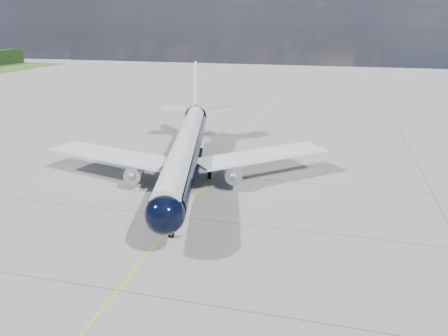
# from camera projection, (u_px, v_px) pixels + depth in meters

# --- Properties ---
(ground) EXTENTS (320.00, 320.00, 0.00)m
(ground) POSITION_uv_depth(u_px,v_px,m) (222.00, 164.00, 69.00)
(ground) COLOR gray
(ground) RESTS_ON ground
(taxiway_centerline) EXTENTS (0.16, 160.00, 0.01)m
(taxiway_centerline) POSITION_uv_depth(u_px,v_px,m) (213.00, 175.00, 64.42)
(taxiway_centerline) COLOR yellow
(taxiway_centerline) RESTS_ON ground
(main_airliner) EXTENTS (40.14, 49.64, 14.53)m
(main_airliner) POSITION_uv_depth(u_px,v_px,m) (186.00, 148.00, 61.82)
(main_airliner) COLOR black
(main_airliner) RESTS_ON ground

